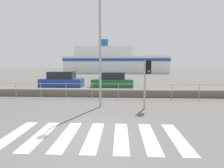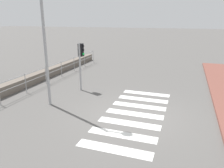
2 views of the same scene
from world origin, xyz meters
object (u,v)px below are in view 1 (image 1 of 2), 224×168
Objects in this scene: streetlamp at (100,27)px; parked_car_blue at (62,80)px; traffic_light_far at (147,74)px; parked_car_green at (112,81)px; ferry_boat at (114,62)px.

streetlamp is 10.02m from parked_car_blue.
traffic_light_far reaches higher than parked_car_green.
streetlamp reaches higher than traffic_light_far.
traffic_light_far is 0.62× the size of parked_car_green.
parked_car_blue reaches higher than parked_car_green.
traffic_light_far is at bearing -5.66° from streetlamp.
parked_car_green is at bearing 104.72° from traffic_light_far.
ferry_boat is at bearing 95.04° from traffic_light_far.
ferry_boat reaches higher than parked_car_green.
streetlamp is at bearing -89.14° from ferry_boat.
traffic_light_far is 0.61× the size of parked_car_blue.
streetlamp is at bearing 174.34° from traffic_light_far.
ferry_boat is at bearing 80.37° from parked_car_blue.
traffic_light_far is at bearing -48.76° from parked_car_blue.
parked_car_blue is at bearing -99.63° from ferry_boat.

